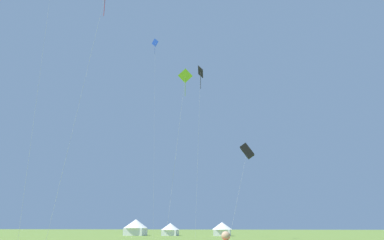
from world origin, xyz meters
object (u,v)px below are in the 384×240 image
(festival_tent_left, at_px, (222,228))
(kite_blue_diamond, at_px, (155,52))
(festival_tent_center, at_px, (136,226))
(festival_tent_right, at_px, (170,229))
(kite_lime_diamond, at_px, (185,80))
(kite_black_box, at_px, (247,151))
(kite_red_diamond, at_px, (103,4))
(kite_black_diamond, at_px, (200,75))

(festival_tent_left, bearing_deg, kite_blue_diamond, -127.73)
(kite_blue_diamond, relative_size, festival_tent_center, 7.43)
(festival_tent_right, bearing_deg, kite_lime_diamond, -74.90)
(kite_black_box, relative_size, festival_tent_center, 2.40)
(kite_blue_diamond, distance_m, kite_red_diamond, 31.08)
(kite_red_diamond, xyz_separation_m, kite_black_diamond, (6.88, 22.65, 1.49))
(kite_black_diamond, bearing_deg, festival_tent_right, 113.94)
(kite_black_diamond, xyz_separation_m, kite_black_box, (6.93, -8.35, -14.44))
(kite_lime_diamond, bearing_deg, festival_tent_right, 105.10)
(kite_lime_diamond, relative_size, kite_red_diamond, 0.80)
(kite_blue_diamond, distance_m, festival_tent_right, 35.15)
(kite_red_diamond, bearing_deg, festival_tent_left, 79.40)
(kite_lime_diamond, bearing_deg, festival_tent_center, 115.99)
(kite_lime_diamond, xyz_separation_m, kite_red_diamond, (-6.69, -9.98, 4.73))
(kite_blue_diamond, height_order, festival_tent_center, kite_blue_diamond)
(kite_black_diamond, relative_size, festival_tent_right, 7.20)
(kite_lime_diamond, xyz_separation_m, festival_tent_right, (-9.01, 33.39, -17.65))
(kite_blue_diamond, height_order, festival_tent_right, kite_blue_diamond)
(kite_black_diamond, distance_m, festival_tent_right, 32.91)
(kite_blue_diamond, relative_size, kite_red_diamond, 1.42)
(kite_blue_diamond, xyz_separation_m, festival_tent_center, (-6.85, 14.02, -31.81))
(kite_blue_diamond, height_order, festival_tent_left, kite_blue_diamond)
(kite_black_box, bearing_deg, kite_blue_diamond, 137.70)
(kite_red_diamond, distance_m, kite_black_diamond, 23.72)
(kite_black_diamond, bearing_deg, kite_lime_diamond, -90.85)
(kite_black_box, distance_m, festival_tent_center, 38.38)
(kite_blue_diamond, bearing_deg, festival_tent_left, 52.27)
(kite_blue_diamond, relative_size, kite_black_box, 3.09)
(kite_lime_diamond, xyz_separation_m, festival_tent_left, (1.42, 33.39, -17.55))
(kite_black_box, bearing_deg, kite_lime_diamond, -148.73)
(kite_black_diamond, distance_m, kite_black_box, 18.06)
(kite_lime_diamond, distance_m, kite_black_box, 11.70)
(festival_tent_center, height_order, festival_tent_right, festival_tent_center)
(kite_red_diamond, bearing_deg, kite_black_box, 46.01)
(kite_blue_diamond, relative_size, festival_tent_right, 9.78)
(kite_lime_diamond, distance_m, festival_tent_left, 37.74)
(kite_red_diamond, height_order, kite_black_diamond, kite_black_diamond)
(kite_black_diamond, distance_m, festival_tent_center, 35.35)
(kite_lime_diamond, xyz_separation_m, kite_blue_diamond, (-9.42, 19.37, 14.58))
(kite_lime_diamond, height_order, kite_red_diamond, kite_red_diamond)
(kite_red_diamond, height_order, festival_tent_right, kite_red_diamond)
(kite_lime_diamond, height_order, festival_tent_center, kite_lime_diamond)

